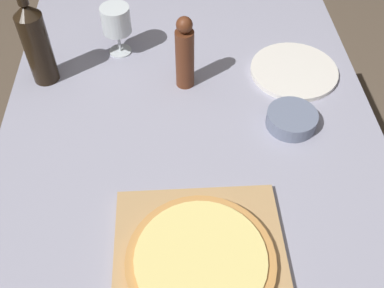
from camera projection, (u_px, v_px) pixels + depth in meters
The scene contains 8 objects.
dining_table at pixel (193, 182), 1.16m from camera, with size 1.00×1.67×0.76m.
cutting_board at pixel (202, 265), 0.92m from camera, with size 0.36×0.37×0.02m.
pizza at pixel (202, 260), 0.90m from camera, with size 0.30×0.30×0.02m.
wine_bottle at pixel (36, 42), 1.21m from camera, with size 0.07×0.07×0.31m.
pepper_mill at pixel (185, 54), 1.21m from camera, with size 0.05×0.05×0.22m.
wine_glass at pixel (116, 21), 1.31m from camera, with size 0.09×0.09×0.15m.
small_bowl at pixel (292, 119), 1.17m from camera, with size 0.13×0.13×0.04m.
dinner_plate at pixel (294, 71), 1.32m from camera, with size 0.26×0.26×0.01m.
Camera 1 is at (-0.04, -0.68, 1.62)m, focal length 42.00 mm.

